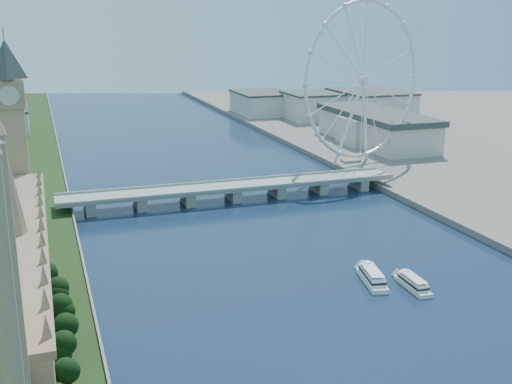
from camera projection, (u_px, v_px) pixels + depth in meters
name	position (u px, v px, depth m)	size (l,w,h in m)	color
parliament_range	(15.00, 269.00, 250.59)	(24.00, 200.00, 70.00)	tan
big_ben	(11.00, 110.00, 336.67)	(20.02, 20.02, 110.00)	tan
westminster_bridge	(233.00, 190.00, 412.20)	(220.00, 22.00, 9.50)	gray
london_eye	(363.00, 81.00, 483.78)	(113.60, 39.12, 124.30)	silver
county_hall	(375.00, 146.00, 587.01)	(54.00, 144.00, 35.00)	beige
city_skyline	(197.00, 115.00, 659.31)	(505.00, 280.00, 32.00)	beige
tour_boat_near	(372.00, 282.00, 284.47)	(7.68, 30.05, 6.64)	white
tour_boat_far	(413.00, 288.00, 278.35)	(6.69, 26.35, 5.79)	silver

